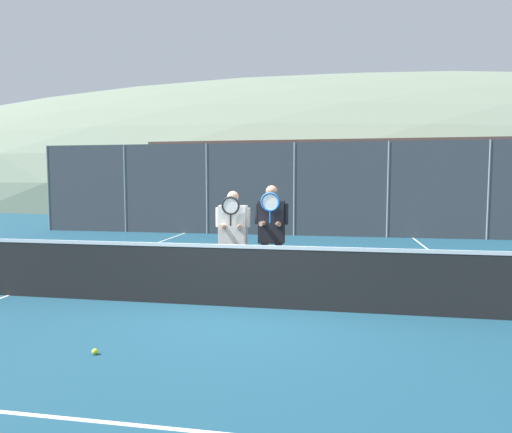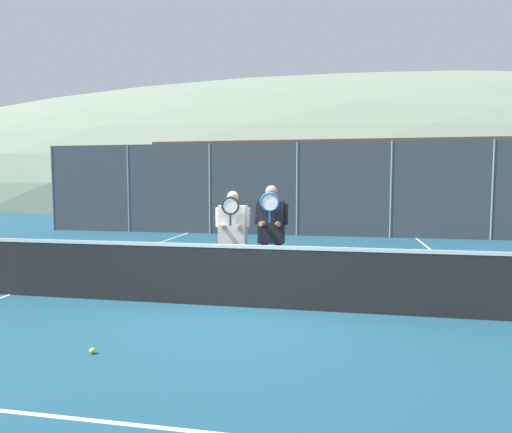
# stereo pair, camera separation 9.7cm
# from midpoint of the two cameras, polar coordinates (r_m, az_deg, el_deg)

# --- Properties ---
(ground_plane) EXTENTS (120.00, 120.00, 0.00)m
(ground_plane) POSITION_cam_midpoint_polar(r_m,az_deg,el_deg) (7.23, -1.79, -11.22)
(ground_plane) COLOR navy
(hill_distant) EXTENTS (131.62, 73.12, 25.59)m
(hill_distant) POSITION_cam_midpoint_polar(r_m,az_deg,el_deg) (58.89, 9.24, 2.67)
(hill_distant) COLOR slate
(hill_distant) RESTS_ON ground_plane
(clubhouse_building) EXTENTS (17.11, 5.50, 3.84)m
(clubhouse_building) POSITION_cam_midpoint_polar(r_m,az_deg,el_deg) (24.24, 9.05, 4.51)
(clubhouse_building) COLOR beige
(clubhouse_building) RESTS_ON ground_plane
(fence_back) EXTENTS (19.14, 0.06, 3.27)m
(fence_back) POSITION_cam_midpoint_polar(r_m,az_deg,el_deg) (16.07, 5.33, 3.42)
(fence_back) COLOR gray
(fence_back) RESTS_ON ground_plane
(tennis_net) EXTENTS (10.85, 0.09, 1.08)m
(tennis_net) POSITION_cam_midpoint_polar(r_m,az_deg,el_deg) (7.11, -1.80, -7.31)
(tennis_net) COLOR gray
(tennis_net) RESTS_ON ground_plane
(court_line_left_sideline) EXTENTS (0.05, 16.00, 0.01)m
(court_line_left_sideline) POSITION_cam_midpoint_polar(r_m,az_deg,el_deg) (11.42, -18.61, -5.54)
(court_line_left_sideline) COLOR white
(court_line_left_sideline) RESTS_ON ground_plane
(court_line_right_sideline) EXTENTS (0.05, 16.00, 0.01)m
(court_line_right_sideline) POSITION_cam_midpoint_polar(r_m,az_deg,el_deg) (10.30, 24.86, -6.83)
(court_line_right_sideline) COLOR white
(court_line_right_sideline) RESTS_ON ground_plane
(court_line_service_near) EXTENTS (8.07, 0.05, 0.01)m
(court_line_service_near) POSITION_cam_midpoint_polar(r_m,az_deg,el_deg) (4.12, -13.39, -24.09)
(court_line_service_near) COLOR white
(court_line_service_near) RESTS_ON ground_plane
(player_leftmost) EXTENTS (0.62, 0.34, 1.78)m
(player_leftmost) POSITION_cam_midpoint_polar(r_m,az_deg,el_deg) (7.87, -2.56, -2.07)
(player_leftmost) COLOR #56565B
(player_leftmost) RESTS_ON ground_plane
(player_center_left) EXTENTS (0.57, 0.34, 1.88)m
(player_center_left) POSITION_cam_midpoint_polar(r_m,az_deg,el_deg) (7.71, 2.28, -1.84)
(player_center_left) COLOR #56565B
(player_center_left) RESTS_ON ground_plane
(car_far_left) EXTENTS (4.75, 2.05, 1.77)m
(car_far_left) POSITION_cam_midpoint_polar(r_m,az_deg,el_deg) (20.73, -9.92, 1.62)
(car_far_left) COLOR slate
(car_far_left) RESTS_ON ground_plane
(car_left_of_center) EXTENTS (4.22, 2.05, 1.81)m
(car_left_of_center) POSITION_cam_midpoint_polar(r_m,az_deg,el_deg) (19.55, 3.98, 1.55)
(car_left_of_center) COLOR maroon
(car_left_of_center) RESTS_ON ground_plane
(car_center) EXTENTS (4.21, 1.99, 1.77)m
(car_center) POSITION_cam_midpoint_polar(r_m,az_deg,el_deg) (19.30, 18.00, 1.24)
(car_center) COLOR silver
(car_center) RESTS_ON ground_plane
(tennis_ball_on_court) EXTENTS (0.07, 0.07, 0.07)m
(tennis_ball_on_court) POSITION_cam_midpoint_polar(r_m,az_deg,el_deg) (5.70, -19.31, -15.57)
(tennis_ball_on_court) COLOR #CCDB33
(tennis_ball_on_court) RESTS_ON ground_plane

